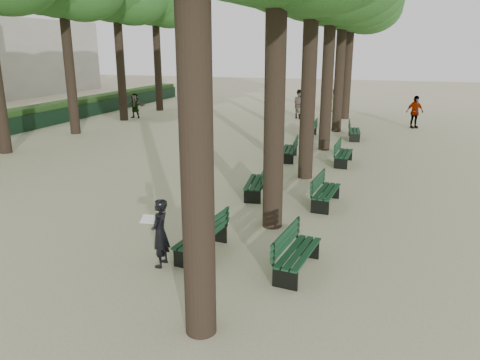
% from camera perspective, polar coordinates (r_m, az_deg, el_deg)
% --- Properties ---
extents(ground, '(120.00, 120.00, 0.00)m').
position_cam_1_polar(ground, '(10.44, -8.29, -10.46)').
color(ground, '#BEB88F').
rests_on(ground, ground).
extents(bench_left_0, '(0.77, 1.85, 0.92)m').
position_cam_1_polar(bench_left_0, '(10.86, -4.70, -7.67)').
color(bench_left_0, black).
rests_on(bench_left_0, ground).
extents(bench_left_1, '(0.81, 1.86, 0.92)m').
position_cam_1_polar(bench_left_1, '(14.93, 1.93, -0.92)').
color(bench_left_1, black).
rests_on(bench_left_1, ground).
extents(bench_left_2, '(0.75, 1.85, 0.92)m').
position_cam_1_polar(bench_left_2, '(19.78, 5.99, 3.26)').
color(bench_left_2, black).
rests_on(bench_left_2, ground).
extents(bench_left_3, '(0.60, 1.81, 0.92)m').
position_cam_1_polar(bench_left_3, '(24.80, 8.47, 5.78)').
color(bench_left_3, black).
rests_on(bench_left_3, ground).
extents(bench_right_0, '(0.78, 1.86, 0.92)m').
position_cam_1_polar(bench_right_0, '(10.09, 7.01, -9.66)').
color(bench_right_0, black).
rests_on(bench_right_0, ground).
extents(bench_right_1, '(0.71, 1.84, 0.92)m').
position_cam_1_polar(bench_right_1, '(14.24, 10.43, -2.04)').
color(bench_right_1, black).
rests_on(bench_right_1, ground).
extents(bench_right_2, '(0.63, 1.82, 0.92)m').
position_cam_1_polar(bench_right_2, '(19.34, 12.51, 2.67)').
color(bench_right_2, black).
rests_on(bench_right_2, ground).
extents(bench_right_3, '(0.76, 1.85, 0.92)m').
position_cam_1_polar(bench_right_3, '(24.74, 13.75, 5.47)').
color(bench_right_3, black).
rests_on(bench_right_3, ground).
extents(man_with_map, '(0.61, 0.63, 1.53)m').
position_cam_1_polar(man_with_map, '(10.24, -9.72, -6.37)').
color(man_with_map, black).
rests_on(man_with_map, ground).
extents(pedestrian_c, '(1.13, 0.89, 1.87)m').
position_cam_1_polar(pedestrian_c, '(29.09, 20.52, 7.78)').
color(pedestrian_c, '#262628').
rests_on(pedestrian_c, ground).
extents(pedestrian_d, '(0.87, 0.45, 1.71)m').
position_cam_1_polar(pedestrian_d, '(34.83, 11.53, 9.54)').
color(pedestrian_d, '#262628').
rests_on(pedestrian_d, ground).
extents(pedestrian_e, '(1.51, 0.45, 1.61)m').
position_cam_1_polar(pedestrian_e, '(32.00, -12.69, 8.83)').
color(pedestrian_e, '#262628').
rests_on(pedestrian_e, ground).
extents(pedestrian_a, '(0.94, 0.89, 1.89)m').
position_cam_1_polar(pedestrian_a, '(31.21, 7.24, 9.18)').
color(pedestrian_a, '#262628').
rests_on(pedestrian_a, ground).
extents(fence, '(0.08, 42.00, 0.90)m').
position_cam_1_polar(fence, '(27.58, -26.97, 5.62)').
color(fence, black).
rests_on(fence, ground).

